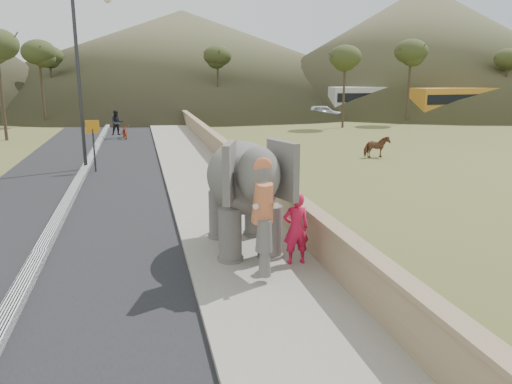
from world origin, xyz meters
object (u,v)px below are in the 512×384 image
lamppost (85,64)px  elephant_and_man (244,193)px  motorcyclist (121,128)px  cow (377,147)px

lamppost → elephant_and_man: 13.96m
lamppost → motorcyclist: lamppost is taller
cow → elephant_and_man: bearing=138.3°
lamppost → elephant_and_man: (4.71, -12.72, -3.31)m
elephant_and_man → motorcyclist: (-3.67, 24.20, -0.78)m
cow → motorcyclist: (-13.66, 11.48, 0.20)m
motorcyclist → lamppost: bearing=-95.2°
lamppost → cow: size_ratio=5.83×
motorcyclist → cow: bearing=-40.0°
lamppost → cow: (14.70, -0.00, -4.29)m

